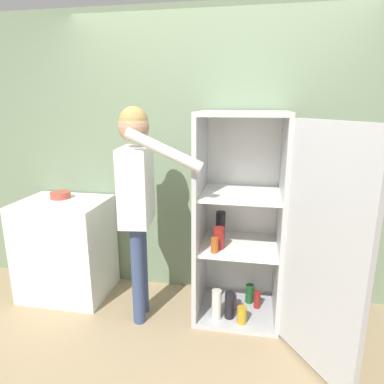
{
  "coord_description": "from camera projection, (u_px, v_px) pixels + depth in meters",
  "views": [
    {
      "loc": [
        0.37,
        -2.04,
        1.76
      ],
      "look_at": [
        -0.13,
        0.62,
        1.05
      ],
      "focal_mm": 32.0,
      "sensor_mm": 36.0,
      "label": 1
    }
  ],
  "objects": [
    {
      "name": "person",
      "position": [
        137.0,
        187.0,
        2.63
      ],
      "size": [
        0.68,
        0.51,
        1.74
      ],
      "color": "#384770",
      "rests_on": "ground_plane"
    },
    {
      "name": "counter",
      "position": [
        66.0,
        248.0,
        3.17
      ],
      "size": [
        0.77,
        0.6,
        0.91
      ],
      "color": "white",
      "rests_on": "ground_plane"
    },
    {
      "name": "refrigerator",
      "position": [
        255.0,
        226.0,
        2.68
      ],
      "size": [
        1.1,
        1.2,
        1.7
      ],
      "color": "#B7BABC",
      "rests_on": "ground_plane"
    },
    {
      "name": "wall_back",
      "position": [
        214.0,
        159.0,
        3.06
      ],
      "size": [
        7.0,
        0.06,
        2.55
      ],
      "color": "gray",
      "rests_on": "ground_plane"
    },
    {
      "name": "ground_plane",
      "position": [
        194.0,
        356.0,
        2.45
      ],
      "size": [
        12.0,
        12.0,
        0.0
      ],
      "primitive_type": "plane",
      "color": "tan"
    },
    {
      "name": "bowl",
      "position": [
        60.0,
        195.0,
        3.14
      ],
      "size": [
        0.18,
        0.18,
        0.06
      ],
      "color": "#B24738",
      "rests_on": "counter"
    }
  ]
}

